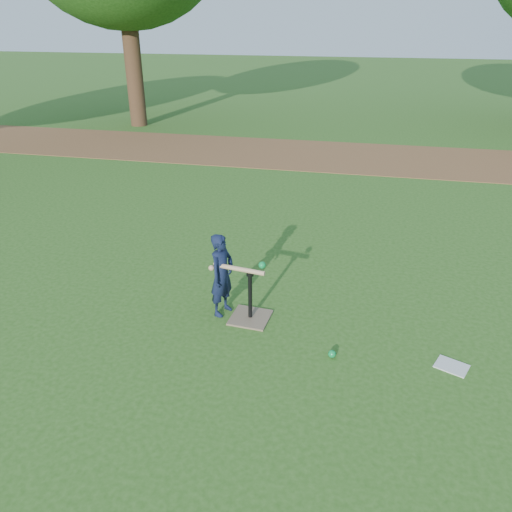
# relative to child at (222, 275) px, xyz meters

# --- Properties ---
(ground) EXTENTS (80.00, 80.00, 0.00)m
(ground) POSITION_rel_child_xyz_m (0.41, -0.05, -0.49)
(ground) COLOR #285116
(ground) RESTS_ON ground
(dirt_strip) EXTENTS (24.00, 3.00, 0.01)m
(dirt_strip) POSITION_rel_child_xyz_m (0.41, 7.45, -0.48)
(dirt_strip) COLOR brown
(dirt_strip) RESTS_ON ground
(child) EXTENTS (0.34, 0.41, 0.98)m
(child) POSITION_rel_child_xyz_m (0.00, 0.00, 0.00)
(child) COLOR black
(child) RESTS_ON ground
(wiffle_ball_ground) EXTENTS (0.08, 0.08, 0.08)m
(wiffle_ball_ground) POSITION_rel_child_xyz_m (1.31, -0.58, -0.45)
(wiffle_ball_ground) COLOR #0B833A
(wiffle_ball_ground) RESTS_ON ground
(clipboard) EXTENTS (0.37, 0.33, 0.01)m
(clipboard) POSITION_rel_child_xyz_m (2.48, -0.47, -0.48)
(clipboard) COLOR silver
(clipboard) RESTS_ON ground
(batting_tee) EXTENTS (0.46, 0.46, 0.61)m
(batting_tee) POSITION_rel_child_xyz_m (0.34, -0.06, -0.38)
(batting_tee) COLOR #75604A
(batting_tee) RESTS_ON ground
(swing_action) EXTENTS (0.63, 0.18, 0.11)m
(swing_action) POSITION_rel_child_xyz_m (0.24, -0.07, 0.15)
(swing_action) COLOR tan
(swing_action) RESTS_ON ground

